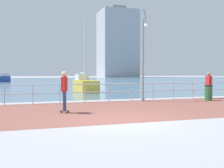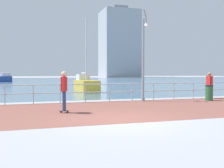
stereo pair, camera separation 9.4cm
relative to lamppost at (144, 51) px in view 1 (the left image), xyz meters
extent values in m
plane|color=#9E9EA3|center=(-3.36, 34.37, -2.92)|extent=(220.00, 220.00, 0.00)
cube|color=brown|center=(-3.36, -2.88, -2.92)|extent=(28.00, 6.71, 0.01)
cube|color=slate|center=(-3.36, 45.47, -2.92)|extent=(180.00, 88.00, 0.00)
cylinder|color=#B2BCC1|center=(-7.56, 0.47, -2.42)|extent=(0.05, 0.05, 1.00)
cylinder|color=#B2BCC1|center=(-6.16, 0.47, -2.42)|extent=(0.05, 0.05, 1.00)
cylinder|color=#B2BCC1|center=(-4.76, 0.47, -2.42)|extent=(0.05, 0.05, 1.00)
cylinder|color=#B2BCC1|center=(-3.36, 0.47, -2.42)|extent=(0.05, 0.05, 1.00)
cylinder|color=#B2BCC1|center=(-1.96, 0.47, -2.42)|extent=(0.05, 0.05, 1.00)
cylinder|color=#B2BCC1|center=(-0.56, 0.47, -2.42)|extent=(0.05, 0.05, 1.00)
cylinder|color=#B2BCC1|center=(0.84, 0.47, -2.42)|extent=(0.05, 0.05, 1.00)
cylinder|color=#B2BCC1|center=(2.24, 0.47, -2.42)|extent=(0.05, 0.05, 1.00)
cylinder|color=#B2BCC1|center=(3.64, 0.47, -2.42)|extent=(0.05, 0.05, 1.00)
cylinder|color=#B2BCC1|center=(5.04, 0.47, -2.42)|extent=(0.05, 0.05, 1.00)
cylinder|color=#B2BCC1|center=(-3.36, 0.47, -1.92)|extent=(25.20, 0.06, 0.06)
cylinder|color=#B2BCC1|center=(-3.36, 0.47, -2.37)|extent=(25.20, 0.06, 0.06)
cylinder|color=gray|center=(-0.11, -0.13, -2.82)|extent=(0.19, 0.19, 0.20)
cylinder|color=gray|center=(-0.11, -0.13, -0.58)|extent=(0.12, 0.12, 4.69)
cylinder|color=gray|center=(-0.05, -0.07, 2.31)|extent=(0.18, 0.20, 0.11)
cylinder|color=gray|center=(0.04, 0.05, 2.26)|extent=(0.19, 0.20, 0.15)
cylinder|color=gray|center=(0.12, 0.15, 2.18)|extent=(0.18, 0.20, 0.18)
cylinder|color=gray|center=(0.19, 0.23, 2.06)|extent=(0.17, 0.18, 0.19)
cylinder|color=gray|center=(0.23, 0.28, 1.92)|extent=(0.15, 0.15, 0.19)
cylinder|color=gray|center=(0.24, 0.29, 1.76)|extent=(0.12, 0.12, 0.17)
cone|color=silver|center=(0.24, 0.29, 1.56)|extent=(0.36, 0.36, 0.22)
cylinder|color=black|center=(-4.89, -3.27, -2.89)|extent=(0.07, 0.04, 0.06)
cylinder|color=black|center=(-4.90, -3.35, -2.89)|extent=(0.07, 0.04, 0.06)
cylinder|color=black|center=(-5.14, -3.22, -2.89)|extent=(0.07, 0.04, 0.06)
cylinder|color=black|center=(-5.15, -3.29, -2.89)|extent=(0.07, 0.04, 0.06)
cube|color=black|center=(-5.02, -3.28, -2.84)|extent=(0.41, 0.19, 0.02)
cylinder|color=navy|center=(-5.00, -3.21, -2.44)|extent=(0.15, 0.15, 0.80)
cylinder|color=navy|center=(-5.04, -3.36, -2.44)|extent=(0.15, 0.15, 0.80)
cube|color=red|center=(-5.02, -3.28, -1.74)|extent=(0.31, 0.38, 0.59)
cylinder|color=red|center=(-4.97, -3.06, -1.73)|extent=(0.11, 0.11, 0.56)
cylinder|color=red|center=(-5.07, -3.51, -1.73)|extent=(0.11, 0.11, 0.56)
sphere|color=#DBAD89|center=(-5.02, -3.28, -1.34)|extent=(0.22, 0.22, 0.22)
cylinder|color=#4C4C51|center=(4.58, 0.20, -2.51)|extent=(0.15, 0.15, 0.83)
cylinder|color=#4C4C51|center=(4.60, 0.04, -2.51)|extent=(0.15, 0.15, 0.83)
cube|color=red|center=(4.59, 0.12, -1.78)|extent=(0.29, 0.37, 0.62)
cylinder|color=red|center=(4.56, 0.35, -1.77)|extent=(0.10, 0.10, 0.59)
cylinder|color=red|center=(4.62, -0.10, -1.77)|extent=(0.10, 0.10, 0.59)
sphere|color=#A37A5B|center=(4.59, 0.12, -1.36)|extent=(0.23, 0.23, 0.23)
cylinder|color=#2D6638|center=(3.77, -0.94, -2.50)|extent=(0.44, 0.44, 0.85)
cylinder|color=#262628|center=(3.77, -0.94, -2.03)|extent=(0.46, 0.46, 0.08)
cube|color=silver|center=(-10.49, 39.94, -1.55)|extent=(2.10, 1.95, 0.60)
cylinder|color=silver|center=(-10.81, 39.70, -1.13)|extent=(1.87, 1.43, 0.10)
cube|color=gold|center=(-1.46, 9.21, -2.43)|extent=(1.47, 4.65, 0.99)
cube|color=silver|center=(-1.47, 10.60, -1.66)|extent=(1.02, 1.68, 0.55)
cylinder|color=silver|center=(-1.46, 9.21, 0.83)|extent=(0.11, 0.11, 5.52)
cylinder|color=silver|center=(-1.47, 10.23, -1.27)|extent=(0.11, 2.09, 0.09)
cube|color=#A3A8B2|center=(31.69, 96.34, 11.32)|extent=(15.27, 13.81, 28.49)
cube|color=slate|center=(31.69, 96.34, 26.57)|extent=(6.11, 5.52, 2.00)
camera|label=1|loc=(-6.52, -14.20, -1.32)|focal=42.99mm
camera|label=2|loc=(-6.43, -14.23, -1.32)|focal=42.99mm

